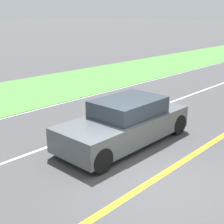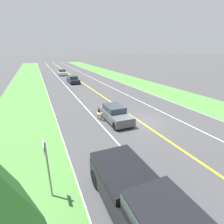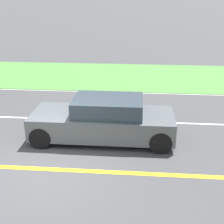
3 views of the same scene
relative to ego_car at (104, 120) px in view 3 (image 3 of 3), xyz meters
name	(u,v)px [view 3 (image 3 of 3)]	position (x,y,z in m)	size (l,w,h in m)	color
ground_plane	(50,169)	(-2.00, 1.25, -0.66)	(400.00, 400.00, 0.00)	#424244
centre_divider_line	(50,169)	(-2.00, 1.25, -0.65)	(0.18, 160.00, 0.01)	yellow
lane_edge_line_right	(90,91)	(5.00, 1.25, -0.65)	(0.14, 160.00, 0.01)	white
lane_dash_same_dir	(75,119)	(1.50, 1.25, -0.65)	(0.10, 160.00, 0.01)	white
grass_verge_right	(98,75)	(8.00, 1.25, -0.64)	(6.00, 160.00, 0.03)	#4C843D
ego_car	(104,120)	(0.00, 0.00, 0.00)	(1.80, 4.49, 1.39)	#51565B
dog	(127,111)	(1.21, -0.71, -0.14)	(0.43, 1.13, 0.83)	#D1B784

